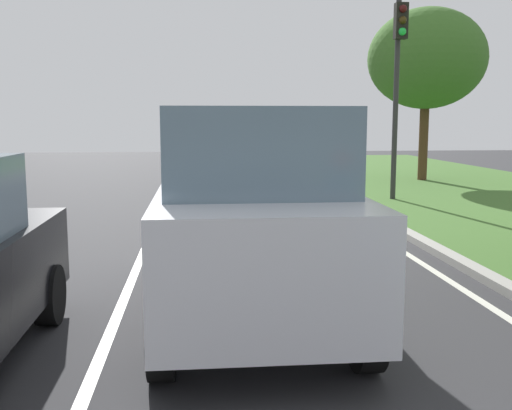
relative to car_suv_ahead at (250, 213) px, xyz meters
The scene contains 7 objects.
ground_plane 5.16m from the car_suv_ahead, 98.84° to the left, with size 60.00×60.00×0.00m, color #2D2D30.
lane_line_center 5.31m from the car_suv_ahead, 106.52° to the left, with size 0.12×32.00×0.01m, color silver.
lane_line_right_edge 5.83m from the car_suv_ahead, 60.34° to the left, with size 0.12×32.00×0.01m, color silver.
curb_right 6.08m from the car_suv_ahead, 56.18° to the left, with size 0.24×48.00×0.12m, color #9E9B93.
car_suv_ahead is the anchor object (origin of this frame).
traffic_light_near_right 10.47m from the car_suv_ahead, 62.65° to the left, with size 0.32×0.50×5.35m.
tree_roadside_far 16.22m from the car_suv_ahead, 62.29° to the left, with size 4.06×4.06×6.00m.
Camera 1 is at (0.22, 2.72, 2.16)m, focal length 41.68 mm.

